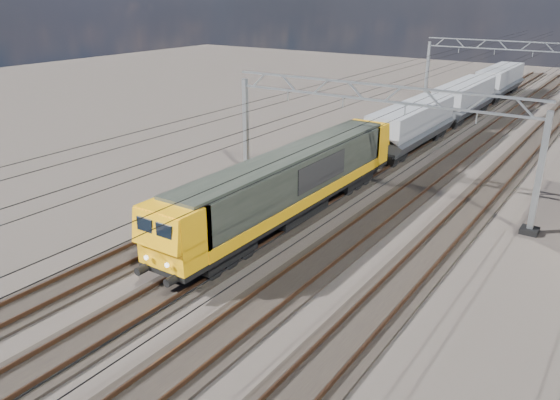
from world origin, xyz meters
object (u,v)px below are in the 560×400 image
Objects in this scene: locomotive at (292,181)px; hopper_wagon_third at (500,79)px; hopper_wagon_lead at (412,123)px; hopper_wagon_mid at (465,97)px; catenary_gantry_far at (511,71)px; catenary_gantry_mid at (371,137)px.

hopper_wagon_third is at bearing 90.00° from locomotive.
hopper_wagon_lead is 14.20m from hopper_wagon_mid.
locomotive is (-2.00, -41.65, -1.58)m from catenary_gantry_far.
locomotive is 17.70m from hopper_wagon_lead.
hopper_wagon_mid is 1.00× the size of hopper_wagon_third.
locomotive is at bearing -90.00° from hopper_wagon_third.
hopper_wagon_mid is at bearing 94.36° from catenary_gantry_mid.
catenary_gantry_far is 1.53× the size of hopper_wagon_third.
catenary_gantry_mid is 26.38m from hopper_wagon_mid.
catenary_gantry_mid is 1.53× the size of hopper_wagon_lead.
hopper_wagon_lead is (-0.00, 17.70, -0.09)m from locomotive.
catenary_gantry_far reaches higher than hopper_wagon_lead.
hopper_wagon_mid and hopper_wagon_third have the same top height.
hopper_wagon_lead is (-2.00, 12.05, -1.67)m from catenary_gantry_mid.
catenary_gantry_mid is 1.00× the size of catenary_gantry_far.
catenary_gantry_mid is 36.00m from catenary_gantry_far.
hopper_wagon_third is at bearing 114.21° from catenary_gantry_far.
hopper_wagon_third is (0.00, 14.20, 0.00)m from hopper_wagon_mid.
hopper_wagon_mid is at bearing 90.00° from locomotive.
catenary_gantry_far is (0.00, 36.00, 0.00)m from catenary_gantry_mid.
catenary_gantry_mid reaches higher than locomotive.
hopper_wagon_lead is 28.40m from hopper_wagon_third.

